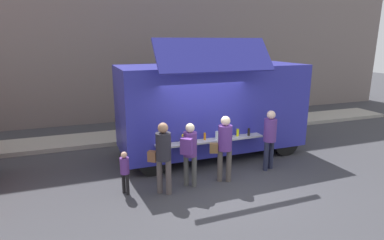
% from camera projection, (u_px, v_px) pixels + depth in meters
% --- Properties ---
extents(ground_plane, '(60.00, 60.00, 0.00)m').
position_uv_depth(ground_plane, '(215.00, 181.00, 8.34)').
color(ground_plane, '#38383D').
extents(curb_strip, '(28.00, 1.60, 0.15)m').
position_uv_depth(curb_strip, '(82.00, 141.00, 11.45)').
color(curb_strip, '#9E998E').
rests_on(curb_strip, ground).
extents(building_behind, '(32.00, 2.40, 9.42)m').
position_uv_depth(building_behind, '(95.00, 16.00, 14.20)').
color(building_behind, slate).
rests_on(building_behind, ground).
extents(food_truck_main, '(5.85, 3.08, 3.71)m').
position_uv_depth(food_truck_main, '(212.00, 106.00, 10.00)').
color(food_truck_main, '#2C2D9B').
rests_on(food_truck_main, ground).
extents(trash_bin, '(0.60, 0.60, 1.01)m').
position_uv_depth(trash_bin, '(268.00, 115.00, 13.60)').
color(trash_bin, '#2C6234').
rests_on(trash_bin, ground).
extents(customer_front_ordering, '(0.57, 0.39, 1.78)m').
position_uv_depth(customer_front_ordering, '(224.00, 143.00, 8.08)').
color(customer_front_ordering, '#4E4641').
rests_on(customer_front_ordering, ground).
extents(customer_mid_with_backpack, '(0.49, 0.53, 1.66)m').
position_uv_depth(customer_mid_with_backpack, '(190.00, 149.00, 7.78)').
color(customer_mid_with_backpack, '#484846').
rests_on(customer_mid_with_backpack, ground).
extents(customer_rear_waiting, '(0.54, 0.48, 1.79)m').
position_uv_depth(customer_rear_waiting, '(163.00, 152.00, 7.41)').
color(customer_rear_waiting, '#4E4443').
rests_on(customer_rear_waiting, ground).
extents(customer_extra_browsing, '(0.36, 0.36, 1.75)m').
position_uv_depth(customer_extra_browsing, '(270.00, 135.00, 8.84)').
color(customer_extra_browsing, '#1F2238').
rests_on(customer_extra_browsing, ground).
extents(child_near_queue, '(0.22, 0.22, 1.08)m').
position_uv_depth(child_near_queue, '(125.00, 169.00, 7.49)').
color(child_near_queue, black).
rests_on(child_near_queue, ground).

